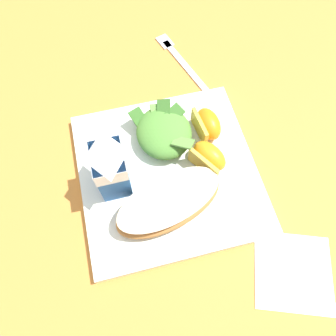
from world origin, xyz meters
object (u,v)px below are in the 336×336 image
Objects in this scene: white_plate at (168,173)px; milk_carton at (110,165)px; cheesy_pizza_bread at (169,202)px; orange_wedge_front at (209,159)px; green_salad_pile at (164,132)px; metal_fork at (181,60)px; paper_napkin at (293,272)px; orange_wedge_middle at (207,124)px.

white_plate is 2.55× the size of milk_carton.
cheesy_pizza_bread is 0.09m from orange_wedge_front.
green_salad_pile is at bearing -10.31° from cheesy_pizza_bread.
white_plate is 0.06m from cheesy_pizza_bread.
paper_napkin is at bearing -172.85° from metal_fork.
milk_carton reaches higher than paper_napkin.
orange_wedge_middle is at bearing -54.90° from white_plate.
white_plate is 0.24m from paper_napkin.
metal_fork is at bearing -36.05° from milk_carton.
white_plate is at bearing 160.08° from metal_fork.
milk_carton reaches higher than cheesy_pizza_bread.
metal_fork is (0.23, -0.08, -0.01)m from white_plate.
metal_fork reaches higher than paper_napkin.
paper_napkin is (-0.19, -0.14, -0.01)m from white_plate.
orange_wedge_front reaches higher than paper_napkin.
cheesy_pizza_bread is (-0.06, 0.01, 0.03)m from white_plate.
cheesy_pizza_bread is 0.10m from milk_carton.
white_plate is 0.07m from orange_wedge_front.
green_salad_pile reaches higher than white_plate.
cheesy_pizza_bread is at bearing 169.69° from green_salad_pile.
milk_carton is 1.00× the size of paper_napkin.
green_salad_pile is at bearing 41.67° from orange_wedge_front.
milk_carton is (0.00, 0.08, 0.07)m from white_plate.
orange_wedge_middle reaches higher than white_plate.
green_salad_pile reaches higher than orange_wedge_front.
green_salad_pile is at bearing 27.22° from paper_napkin.
milk_carton is (0.06, 0.07, 0.04)m from cheesy_pizza_bread.
milk_carton is at bearing 108.60° from orange_wedge_middle.
paper_napkin is 0.60× the size of metal_fork.
orange_wedge_front is 0.20m from paper_napkin.
orange_wedge_front reaches higher than white_plate.
metal_fork is (0.18, -0.00, -0.03)m from orange_wedge_middle.
paper_napkin is at bearing -144.43° from white_plate.
cheesy_pizza_bread is at bearing 167.03° from white_plate.
white_plate is at bearing 172.31° from green_salad_pile.
white_plate reaches higher than metal_fork.
green_salad_pile is (0.06, -0.01, 0.03)m from white_plate.
paper_napkin is (-0.14, -0.15, -0.03)m from cheesy_pizza_bread.
milk_carton is 0.60× the size of metal_fork.
cheesy_pizza_bread is at bearing 124.06° from orange_wedge_front.
orange_wedge_middle is at bearing 178.94° from metal_fork.
milk_carton is 0.30m from paper_napkin.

